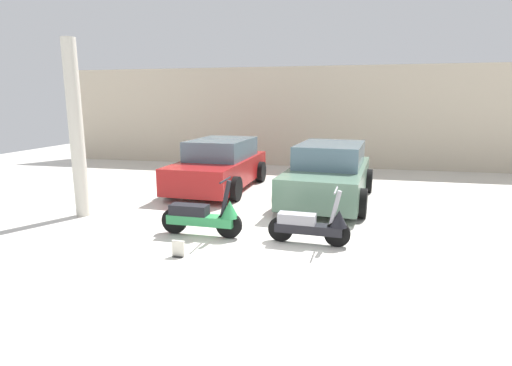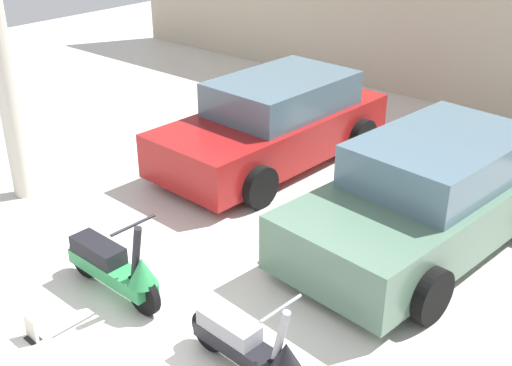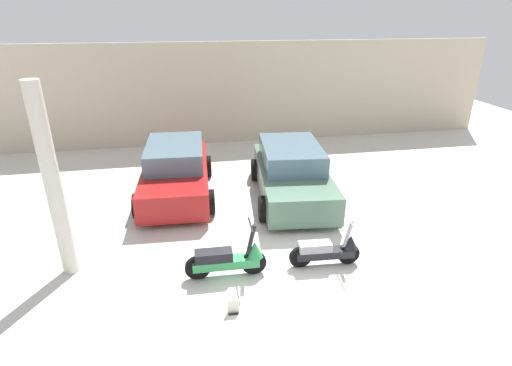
{
  "view_description": "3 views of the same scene",
  "coord_description": "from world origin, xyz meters",
  "px_view_note": "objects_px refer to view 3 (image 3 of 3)",
  "views": [
    {
      "loc": [
        1.19,
        -5.94,
        2.35
      ],
      "look_at": [
        -0.6,
        2.08,
        0.67
      ],
      "focal_mm": 28.0,
      "sensor_mm": 36.0,
      "label": 1
    },
    {
      "loc": [
        3.67,
        -2.93,
        4.18
      ],
      "look_at": [
        -0.94,
        2.52,
        0.67
      ],
      "focal_mm": 45.0,
      "sensor_mm": 36.0,
      "label": 2
    },
    {
      "loc": [
        -1.81,
        -5.65,
        4.55
      ],
      "look_at": [
        -0.32,
        2.46,
        0.96
      ],
      "focal_mm": 28.0,
      "sensor_mm": 36.0,
      "label": 3
    }
  ],
  "objects_px": {
    "scooter_front_left": "(229,258)",
    "car_rear_center": "(292,173)",
    "placard_near_left_scooter": "(233,307)",
    "scooter_front_right": "(328,250)",
    "car_rear_left": "(176,171)",
    "support_column_side": "(53,185)"
  },
  "relations": [
    {
      "from": "scooter_front_left",
      "to": "placard_near_left_scooter",
      "type": "height_order",
      "value": "scooter_front_left"
    },
    {
      "from": "scooter_front_left",
      "to": "placard_near_left_scooter",
      "type": "distance_m",
      "value": 1.04
    },
    {
      "from": "scooter_front_right",
      "to": "car_rear_center",
      "type": "relative_size",
      "value": 0.33
    },
    {
      "from": "car_rear_left",
      "to": "placard_near_left_scooter",
      "type": "xyz_separation_m",
      "value": [
        0.88,
        -4.9,
        -0.52
      ]
    },
    {
      "from": "car_rear_center",
      "to": "placard_near_left_scooter",
      "type": "relative_size",
      "value": 15.95
    },
    {
      "from": "scooter_front_left",
      "to": "support_column_side",
      "type": "xyz_separation_m",
      "value": [
        -2.94,
        0.68,
        1.41
      ]
    },
    {
      "from": "car_rear_left",
      "to": "placard_near_left_scooter",
      "type": "height_order",
      "value": "car_rear_left"
    },
    {
      "from": "car_rear_left",
      "to": "placard_near_left_scooter",
      "type": "bearing_deg",
      "value": 12.74
    },
    {
      "from": "placard_near_left_scooter",
      "to": "support_column_side",
      "type": "height_order",
      "value": "support_column_side"
    },
    {
      "from": "scooter_front_left",
      "to": "car_rear_left",
      "type": "height_order",
      "value": "car_rear_left"
    },
    {
      "from": "scooter_front_left",
      "to": "car_rear_center",
      "type": "distance_m",
      "value": 3.78
    },
    {
      "from": "car_rear_center",
      "to": "scooter_front_left",
      "type": "bearing_deg",
      "value": -26.72
    },
    {
      "from": "scooter_front_left",
      "to": "support_column_side",
      "type": "height_order",
      "value": "support_column_side"
    },
    {
      "from": "scooter_front_left",
      "to": "car_rear_left",
      "type": "xyz_separation_m",
      "value": [
        -0.95,
        3.89,
        0.27
      ]
    },
    {
      "from": "support_column_side",
      "to": "placard_near_left_scooter",
      "type": "bearing_deg",
      "value": -30.54
    },
    {
      "from": "placard_near_left_scooter",
      "to": "support_column_side",
      "type": "distance_m",
      "value": 3.73
    },
    {
      "from": "scooter_front_right",
      "to": "placard_near_left_scooter",
      "type": "distance_m",
      "value": 2.22
    },
    {
      "from": "car_rear_left",
      "to": "car_rear_center",
      "type": "relative_size",
      "value": 0.96
    },
    {
      "from": "car_rear_left",
      "to": "placard_near_left_scooter",
      "type": "distance_m",
      "value": 5.0
    },
    {
      "from": "scooter_front_right",
      "to": "car_rear_center",
      "type": "xyz_separation_m",
      "value": [
        0.13,
        3.18,
        0.31
      ]
    },
    {
      "from": "placard_near_left_scooter",
      "to": "scooter_front_right",
      "type": "bearing_deg",
      "value": 27.17
    },
    {
      "from": "placard_near_left_scooter",
      "to": "support_column_side",
      "type": "xyz_separation_m",
      "value": [
        -2.87,
        1.69,
        1.67
      ]
    }
  ]
}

